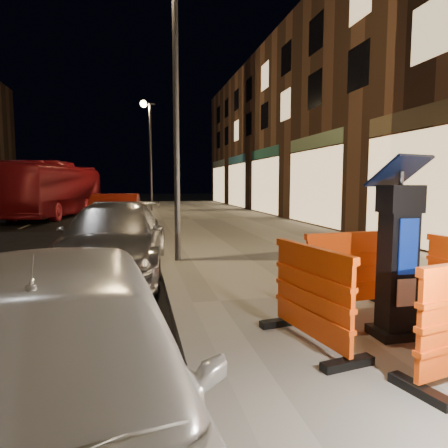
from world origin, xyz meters
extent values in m
plane|color=black|center=(0.00, 0.00, 0.00)|extent=(120.00, 120.00, 0.00)
cube|color=gray|center=(3.00, 0.00, 0.07)|extent=(6.00, 60.00, 0.15)
cube|color=slate|center=(0.00, 0.00, 0.07)|extent=(0.30, 60.00, 0.15)
cube|color=black|center=(2.06, -1.63, 1.04)|extent=(0.63, 0.63, 1.77)
cube|color=#FB4B0C|center=(2.06, -0.68, 0.64)|extent=(1.31, 0.64, 0.99)
cube|color=#FB4B0C|center=(1.11, -1.63, 0.64)|extent=(0.74, 1.34, 0.99)
imported|color=#B6B6BB|center=(-1.01, 2.72, 0.00)|extent=(2.30, 4.78, 1.34)
imported|color=maroon|center=(-1.27, 8.21, 0.00)|extent=(1.69, 4.31, 1.40)
imported|color=maroon|center=(-4.78, 16.90, 0.00)|extent=(3.87, 10.25, 2.79)
cylinder|color=#3F3F44|center=(0.25, 3.00, 3.15)|extent=(0.12, 0.12, 6.00)
cylinder|color=#3F3F44|center=(0.25, 18.00, 3.15)|extent=(0.12, 0.12, 6.00)
camera|label=1|loc=(-0.55, -5.21, 1.76)|focal=32.00mm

